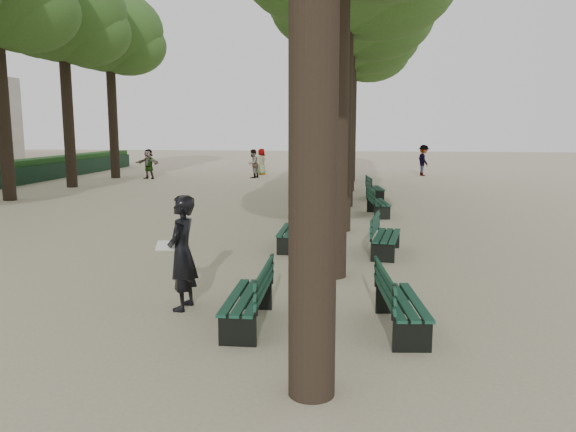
# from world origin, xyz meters

# --- Properties ---
(ground) EXTENTS (120.00, 120.00, 0.00)m
(ground) POSITION_xyz_m (0.00, 0.00, 0.00)
(ground) COLOR tan
(ground) RESTS_ON ground
(tree_central_4) EXTENTS (6.00, 6.00, 9.95)m
(tree_central_4) POSITION_xyz_m (1.50, 18.00, 7.65)
(tree_central_4) COLOR #33261C
(tree_central_4) RESTS_ON ground
(tree_central_5) EXTENTS (6.00, 6.00, 9.95)m
(tree_central_5) POSITION_xyz_m (1.50, 23.00, 7.65)
(tree_central_5) COLOR #33261C
(tree_central_5) RESTS_ON ground
(tree_far_4) EXTENTS (6.00, 6.00, 10.45)m
(tree_far_4) POSITION_xyz_m (-12.00, 18.00, 8.14)
(tree_far_4) COLOR #33261C
(tree_far_4) RESTS_ON ground
(tree_far_5) EXTENTS (6.00, 6.00, 10.45)m
(tree_far_5) POSITION_xyz_m (-12.00, 23.00, 8.14)
(tree_far_5) COLOR #33261C
(tree_far_5) RESTS_ON ground
(bench_left_0) EXTENTS (0.61, 1.81, 0.92)m
(bench_left_0) POSITION_xyz_m (0.37, 0.03, 0.27)
(bench_left_0) COLOR black
(bench_left_0) RESTS_ON ground
(bench_left_1) EXTENTS (0.58, 1.80, 0.92)m
(bench_left_1) POSITION_xyz_m (0.37, 5.51, 0.27)
(bench_left_1) COLOR black
(bench_left_1) RESTS_ON ground
(bench_left_2) EXTENTS (0.67, 1.83, 0.92)m
(bench_left_2) POSITION_xyz_m (0.37, 10.07, 0.27)
(bench_left_2) COLOR black
(bench_left_2) RESTS_ON ground
(bench_left_3) EXTENTS (0.67, 1.83, 0.92)m
(bench_left_3) POSITION_xyz_m (0.37, 15.42, 0.27)
(bench_left_3) COLOR black
(bench_left_3) RESTS_ON ground
(bench_right_0) EXTENTS (0.77, 1.85, 0.92)m
(bench_right_0) POSITION_xyz_m (2.63, 0.11, 0.27)
(bench_right_0) COLOR black
(bench_right_0) RESTS_ON ground
(bench_right_1) EXTENTS (0.80, 1.86, 0.92)m
(bench_right_1) POSITION_xyz_m (2.63, 5.08, 0.27)
(bench_right_1) COLOR black
(bench_right_1) RESTS_ON ground
(bench_right_2) EXTENTS (0.80, 1.86, 0.92)m
(bench_right_2) POSITION_xyz_m (2.63, 10.87, 0.27)
(bench_right_2) COLOR black
(bench_right_2) RESTS_ON ground
(bench_right_3) EXTENTS (0.78, 1.86, 0.92)m
(bench_right_3) POSITION_xyz_m (2.63, 15.24, 0.27)
(bench_right_3) COLOR black
(bench_right_3) RESTS_ON ground
(man_with_map) EXTENTS (0.65, 0.77, 1.88)m
(man_with_map) POSITION_xyz_m (-0.83, 0.69, 0.94)
(man_with_map) COLOR black
(man_with_map) RESTS_ON ground
(pedestrian_a) EXTENTS (0.58, 0.86, 1.65)m
(pedestrian_a) POSITION_xyz_m (-4.10, 23.94, 0.82)
(pedestrian_a) COLOR #262628
(pedestrian_a) RESTS_ON ground
(pedestrian_e) EXTENTS (1.60, 0.76, 1.69)m
(pedestrian_e) POSITION_xyz_m (-9.87, 22.69, 0.85)
(pedestrian_e) COLOR #262628
(pedestrian_e) RESTS_ON ground
(pedestrian_b) EXTENTS (0.62, 1.25, 1.85)m
(pedestrian_b) POSITION_xyz_m (5.80, 26.67, 0.93)
(pedestrian_b) COLOR #262628
(pedestrian_b) RESTS_ON ground
(pedestrian_d) EXTENTS (0.60, 0.84, 1.60)m
(pedestrian_d) POSITION_xyz_m (-4.00, 26.23, 0.80)
(pedestrian_d) COLOR #262628
(pedestrian_d) RESTS_ON ground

